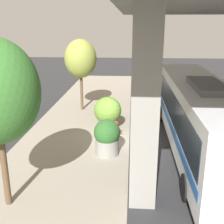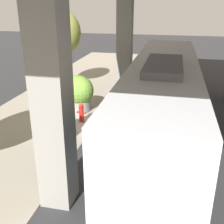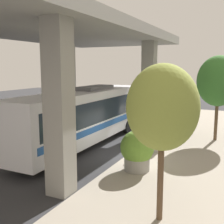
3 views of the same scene
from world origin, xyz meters
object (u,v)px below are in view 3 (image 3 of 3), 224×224
object	(u,v)px
street_tree_near	(218,81)
street_tree_far	(162,108)
bus	(86,114)
fire_hydrant	(136,151)
planter_middle	(153,136)
planter_front	(137,151)

from	to	relation	value
street_tree_near	street_tree_far	size ratio (longest dim) A/B	1.12
bus	street_tree_far	distance (m)	9.74
fire_hydrant	street_tree_near	distance (m)	7.99
street_tree_near	fire_hydrant	bearing A→B (deg)	60.97
fire_hydrant	street_tree_far	distance (m)	6.87
fire_hydrant	street_tree_far	xyz separation A→B (m)	(-2.87, 5.33, 3.25)
bus	planter_middle	xyz separation A→B (m)	(-4.32, -0.64, -1.13)
planter_front	street_tree_far	bearing A→B (deg)	120.16
bus	street_tree_near	bearing A→B (deg)	-146.87
fire_hydrant	street_tree_near	bearing A→B (deg)	-119.03
fire_hydrant	planter_middle	size ratio (longest dim) A/B	0.55
planter_middle	street_tree_far	bearing A→B (deg)	108.90
street_tree_far	bus	bearing A→B (deg)	-44.54
planter_middle	street_tree_near	size ratio (longest dim) A/B	0.31
street_tree_near	street_tree_far	bearing A→B (deg)	87.02
planter_front	street_tree_near	size ratio (longest dim) A/B	0.35
fire_hydrant	street_tree_far	size ratio (longest dim) A/B	0.19
planter_front	planter_middle	xyz separation A→B (m)	(0.27, -3.49, -0.11)
fire_hydrant	street_tree_near	size ratio (longest dim) A/B	0.17
planter_front	planter_middle	distance (m)	3.51
planter_middle	street_tree_near	distance (m)	6.13
planter_front	street_tree_near	world-z (taller)	street_tree_near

